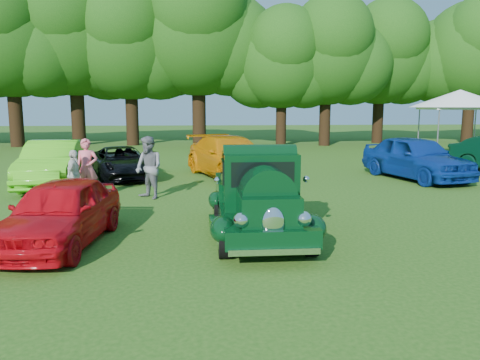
{
  "coord_description": "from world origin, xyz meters",
  "views": [
    {
      "loc": [
        -0.53,
        -10.07,
        2.81
      ],
      "look_at": [
        0.4,
        0.72,
        1.1
      ],
      "focal_mm": 35.0,
      "sensor_mm": 36.0,
      "label": 1
    }
  ],
  "objects": [
    {
      "name": "hero_pickup",
      "position": [
        0.73,
        -0.08,
        0.8
      ],
      "size": [
        2.19,
        4.7,
        1.84
      ],
      "color": "black",
      "rests_on": "ground"
    },
    {
      "name": "ground",
      "position": [
        0.0,
        0.0,
        0.0
      ],
      "size": [
        120.0,
        120.0,
        0.0
      ],
      "primitive_type": "plane",
      "color": "#225113",
      "rests_on": "ground"
    },
    {
      "name": "back_car_blue",
      "position": [
        7.82,
        7.3,
        0.85
      ],
      "size": [
        3.13,
        5.31,
        1.69
      ],
      "primitive_type": "imported",
      "rotation": [
        0.0,
        0.0,
        0.24
      ],
      "color": "navy",
      "rests_on": "ground"
    },
    {
      "name": "spectator_pink",
      "position": [
        -4.03,
        4.64,
        0.92
      ],
      "size": [
        0.69,
        0.48,
        1.83
      ],
      "primitive_type": "imported",
      "rotation": [
        0.0,
        0.0,
        0.06
      ],
      "color": "#E55E71",
      "rests_on": "ground"
    },
    {
      "name": "back_car_lime",
      "position": [
        -5.7,
        6.82,
        0.81
      ],
      "size": [
        2.14,
        5.02,
        1.61
      ],
      "primitive_type": "imported",
      "rotation": [
        0.0,
        0.0,
        0.09
      ],
      "color": "#48B818",
      "rests_on": "ground"
    },
    {
      "name": "red_convertible",
      "position": [
        -3.38,
        -0.51,
        0.68
      ],
      "size": [
        2.03,
        4.16,
        1.37
      ],
      "primitive_type": "imported",
      "rotation": [
        0.0,
        0.0,
        -0.11
      ],
      "color": "red",
      "rests_on": "ground"
    },
    {
      "name": "back_car_orange",
      "position": [
        0.68,
        8.46,
        0.81
      ],
      "size": [
        3.99,
        6.03,
        1.62
      ],
      "primitive_type": "imported",
      "rotation": [
        0.0,
        0.0,
        0.34
      ],
      "color": "orange",
      "rests_on": "ground"
    },
    {
      "name": "canopy_tent",
      "position": [
        12.65,
        12.95,
        3.17
      ],
      "size": [
        5.52,
        5.52,
        3.64
      ],
      "rotation": [
        0.0,
        0.0,
        -0.15
      ],
      "color": "white",
      "rests_on": "ground"
    },
    {
      "name": "spectator_white",
      "position": [
        -4.28,
        4.06,
        0.77
      ],
      "size": [
        0.46,
        0.93,
        1.54
      ],
      "primitive_type": "imported",
      "rotation": [
        0.0,
        0.0,
        1.48
      ],
      "color": "beige",
      "rests_on": "ground"
    },
    {
      "name": "back_car_black",
      "position": [
        -3.62,
        8.55,
        0.62
      ],
      "size": [
        3.4,
        4.87,
        1.24
      ],
      "primitive_type": "imported",
      "rotation": [
        0.0,
        0.0,
        0.34
      ],
      "color": "black",
      "rests_on": "ground"
    },
    {
      "name": "tree_line",
      "position": [
        -0.29,
        24.05,
        7.1
      ],
      "size": [
        62.77,
        10.89,
        12.38
      ],
      "color": "black",
      "rests_on": "ground"
    },
    {
      "name": "spectator_grey",
      "position": [
        -2.09,
        4.23,
        0.96
      ],
      "size": [
        1.17,
        1.18,
        1.92
      ],
      "primitive_type": "imported",
      "rotation": [
        0.0,
        0.0,
        -0.82
      ],
      "color": "slate",
      "rests_on": "ground"
    }
  ]
}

